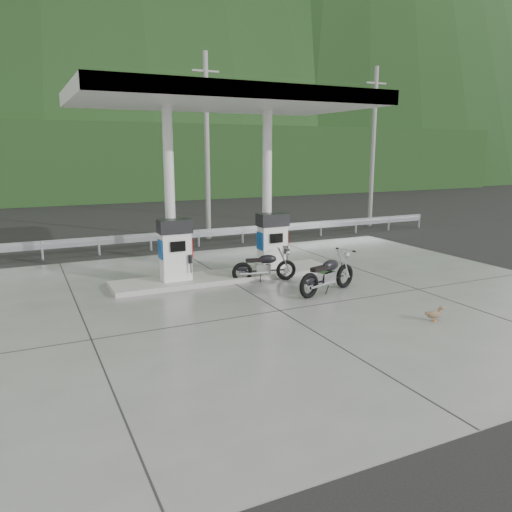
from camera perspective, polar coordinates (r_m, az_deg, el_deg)
name	(u,v)px	position (r m, az deg, el deg)	size (l,w,h in m)	color
ground	(262,301)	(13.33, 0.69, -5.13)	(160.00, 160.00, 0.00)	black
forecourt_apron	(262,300)	(13.33, 0.69, -5.09)	(18.00, 14.00, 0.02)	slate
pump_island	(226,276)	(15.50, -3.40, -2.33)	(7.00, 1.40, 0.15)	#A09F95
gas_pump_left	(175,250)	(14.77, -9.20, 0.69)	(0.95, 0.55, 1.80)	white
gas_pump_right	(272,241)	(15.95, 1.89, 1.67)	(0.95, 0.55, 1.80)	white
canopy_column_left	(170,194)	(14.93, -9.84, 7.00)	(0.30, 0.30, 5.00)	white
canopy_column_right	(267,190)	(16.10, 1.27, 7.52)	(0.30, 0.30, 5.00)	white
canopy_roof	(224,99)	(15.09, -3.66, 17.46)	(8.50, 5.00, 0.40)	white
guardrail	(175,231)	(20.48, -9.26, 2.80)	(26.00, 0.16, 1.42)	#A6A7AE
road	(154,236)	(23.93, -11.58, 2.31)	(60.00, 7.00, 0.01)	black
utility_pole_b	(207,149)	(22.27, -5.62, 12.13)	(0.22, 0.22, 8.00)	gray
utility_pole_c	(373,149)	(26.73, 13.22, 11.84)	(0.22, 0.22, 8.00)	gray
tree_band	(93,162)	(41.81, -18.09, 10.14)	(80.00, 6.00, 6.00)	black
forested_hills	(63,181)	(71.75, -21.23, 8.05)	(100.00, 40.00, 140.00)	black
motorcycle_left	(328,275)	(14.03, 8.19, -2.19)	(2.10, 0.66, 0.99)	black
motorcycle_right	(264,267)	(15.13, 0.96, -1.25)	(1.86, 0.59, 0.88)	black
duck	(434,315)	(12.40, 19.67, -6.33)	(0.43, 0.12, 0.31)	brown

